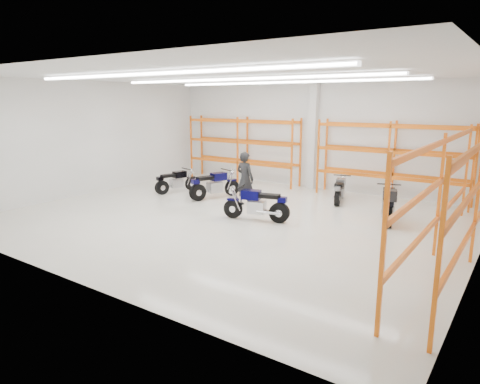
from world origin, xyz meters
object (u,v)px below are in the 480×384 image
Objects in this scene: structural_column at (313,136)px; motorcycle_back_c at (340,191)px; motorcycle_back_d at (388,204)px; motorcycle_main at (259,205)px; standing_man at (245,179)px; motorcycle_back_a at (175,182)px; motorcycle_back_b at (213,186)px.

motorcycle_back_c is at bearing -42.18° from structural_column.
motorcycle_back_d is 0.51× the size of structural_column.
standing_man is at bearing 136.39° from motorcycle_main.
motorcycle_back_d is at bearing -39.35° from structural_column.
motorcycle_back_c is at bearing 143.39° from motorcycle_back_d.
motorcycle_back_a is 1.00× the size of motorcycle_back_c.
motorcycle_main is at bearing -17.33° from motorcycle_back_a.
motorcycle_back_a is 3.65m from standing_man.
motorcycle_back_c is (4.28, 2.19, -0.07)m from motorcycle_back_b.
motorcycle_main is at bearing -81.22° from structural_column.
structural_column is (-4.28, 3.51, 1.68)m from motorcycle_back_d.
motorcycle_main is 0.94× the size of motorcycle_back_d.
structural_column is (-2.02, 1.83, 1.80)m from motorcycle_back_c.
structural_column is at bearing 137.82° from motorcycle_back_c.
motorcycle_back_d is 5.78m from structural_column.
motorcycle_back_b is 1.72m from standing_man.
structural_column reaches higher than motorcycle_back_d.
standing_man is 0.43× the size of structural_column.
structural_column reaches higher than motorcycle_main.
motorcycle_back_b is (1.96, 0.05, 0.06)m from motorcycle_back_a.
motorcycle_back_d reaches higher than motorcycle_back_c.
motorcycle_back_a is at bearing -160.31° from motorcycle_back_c.
motorcycle_back_d is at bearing 3.71° from motorcycle_back_a.
motorcycle_back_a reaches higher than motorcycle_back_c.
standing_man is 4.46m from structural_column.
motorcycle_back_b is 0.48× the size of structural_column.
standing_man is at bearing -2.62° from motorcycle_back_a.
standing_man is (-1.50, 1.43, 0.48)m from motorcycle_main.
motorcycle_main is 2.12m from standing_man.
motorcycle_back_d is (3.41, 2.14, 0.07)m from motorcycle_main.
structural_column reaches higher than motorcycle_back_b.
standing_man is (-4.90, -0.72, 0.41)m from motorcycle_back_d.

